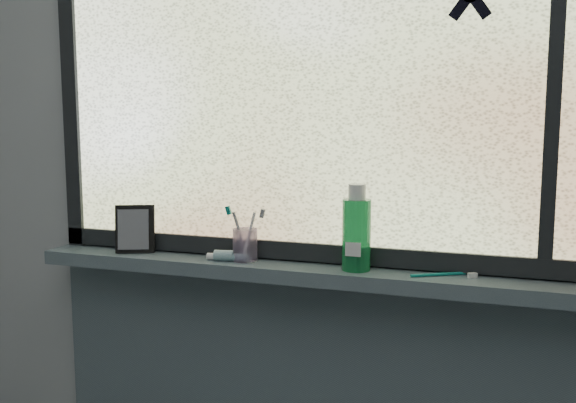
{
  "coord_description": "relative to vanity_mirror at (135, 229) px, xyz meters",
  "views": [
    {
      "loc": [
        0.5,
        -0.4,
        1.43
      ],
      "look_at": [
        0.01,
        1.05,
        1.22
      ],
      "focal_mm": 40.0,
      "sensor_mm": 36.0,
      "label": 1
    }
  ],
  "objects": [
    {
      "name": "window_pane",
      "position": [
        0.54,
        0.05,
        0.44
      ],
      "size": [
        1.5,
        0.01,
        1.0
      ],
      "primitive_type": "cube",
      "color": "silver",
      "rests_on": "wall_back"
    },
    {
      "name": "frame_bottom",
      "position": [
        0.54,
        0.05,
        -0.04
      ],
      "size": [
        1.6,
        0.03,
        0.05
      ],
      "primitive_type": "cube",
      "color": "black",
      "rests_on": "windowsill"
    },
    {
      "name": "windowsill",
      "position": [
        0.54,
        -0.0,
        -0.09
      ],
      "size": [
        1.62,
        0.14,
        0.04
      ],
      "primitive_type": "cube",
      "color": "#4A5A63",
      "rests_on": "wall_back"
    },
    {
      "name": "vanity_mirror",
      "position": [
        0.0,
        0.0,
        0.0
      ],
      "size": [
        0.13,
        0.1,
        0.14
      ],
      "primitive_type": "cube",
      "rotation": [
        0.0,
        0.0,
        0.4
      ],
      "color": "black",
      "rests_on": "windowsill"
    },
    {
      "name": "toothbrush_cup",
      "position": [
        0.35,
        0.0,
        -0.03
      ],
      "size": [
        0.08,
        0.08,
        0.09
      ],
      "primitive_type": "cylinder",
      "rotation": [
        0.0,
        0.0,
        0.18
      ],
      "color": "#A48BB9",
      "rests_on": "windowsill"
    },
    {
      "name": "toothpaste_tube",
      "position": [
        0.31,
        -0.02,
        -0.06
      ],
      "size": [
        0.17,
        0.06,
        0.03
      ],
      "primitive_type": null,
      "rotation": [
        0.0,
        0.0,
        0.13
      ],
      "color": "silver",
      "rests_on": "windowsill"
    },
    {
      "name": "frame_left",
      "position": [
        -0.24,
        0.05,
        0.44
      ],
      "size": [
        0.05,
        0.03,
        1.1
      ],
      "primitive_type": "cube",
      "color": "black",
      "rests_on": "wall_back"
    },
    {
      "name": "frame_mullion",
      "position": [
        1.14,
        0.05,
        0.44
      ],
      "size": [
        0.03,
        0.03,
        1.0
      ],
      "primitive_type": "cube",
      "color": "black",
      "rests_on": "wall_back"
    },
    {
      "name": "wall_back",
      "position": [
        0.54,
        0.07,
        0.16
      ],
      "size": [
        3.0,
        0.01,
        2.5
      ],
      "primitive_type": "cube",
      "color": "#9EA3A8",
      "rests_on": "ground"
    },
    {
      "name": "mouthwash_bottle",
      "position": [
        0.67,
        -0.0,
        0.04
      ],
      "size": [
        0.1,
        0.1,
        0.19
      ],
      "primitive_type": "cylinder",
      "rotation": [
        0.0,
        0.0,
        -0.35
      ],
      "color": "#1C944C",
      "rests_on": "windowsill"
    },
    {
      "name": "toothbrush_lying",
      "position": [
        0.88,
        0.0,
        -0.07
      ],
      "size": [
        0.17,
        0.11,
        0.01
      ],
      "primitive_type": null,
      "rotation": [
        0.0,
        0.0,
        0.52
      ],
      "color": "#0D7D73",
      "rests_on": "windowsill"
    }
  ]
}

